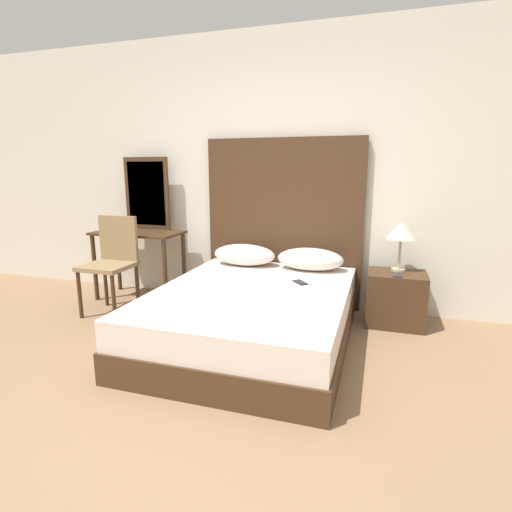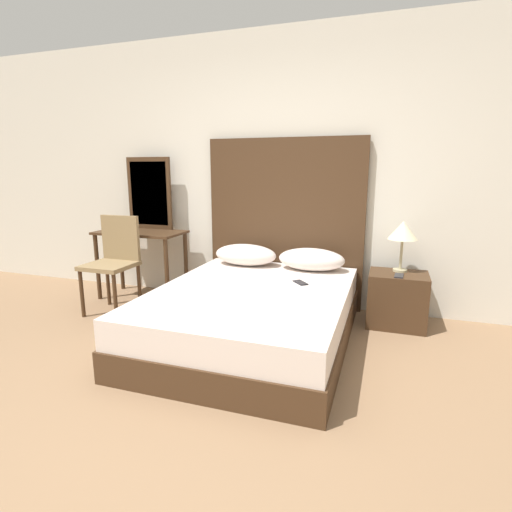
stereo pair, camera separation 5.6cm
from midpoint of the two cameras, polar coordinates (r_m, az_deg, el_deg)
name	(u,v)px [view 1 (the left image)]	position (r m, az deg, el deg)	size (l,w,h in m)	color
ground_plane	(169,434)	(2.38, -13.03, -23.48)	(16.00, 16.00, 0.00)	#8C6B4C
wall_back	(280,172)	(4.10, 3.01, 11.87)	(10.00, 0.06, 2.70)	silver
bed	(252,315)	(3.27, -1.02, -8.49)	(1.51, 1.95, 0.44)	#422B19
headboard	(283,224)	(4.05, 3.46, 4.64)	(1.58, 0.05, 1.68)	#422B19
pillow_left	(244,255)	(3.97, -2.09, 0.18)	(0.62, 0.34, 0.21)	silver
pillow_right	(310,259)	(3.80, 7.33, -0.45)	(0.62, 0.34, 0.21)	silver
phone_on_bed	(300,282)	(3.38, 5.85, -3.77)	(0.15, 0.16, 0.01)	black
nightstand	(396,299)	(3.80, 18.91, -5.80)	(0.50, 0.40, 0.48)	#422B19
table_lamp	(401,231)	(3.75, 19.65, 3.34)	(0.26, 0.26, 0.45)	tan
phone_on_nightstand	(398,275)	(3.64, 19.18, -2.57)	(0.08, 0.15, 0.01)	#232328
vanity_desk	(139,244)	(4.44, -16.77, 1.65)	(0.93, 0.48, 0.73)	#422B19
vanity_mirror	(147,194)	(4.56, -15.67, 8.58)	(0.52, 0.03, 0.77)	#422B19
chair	(112,257)	(4.12, -20.19, -0.19)	(0.44, 0.43, 0.94)	olive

